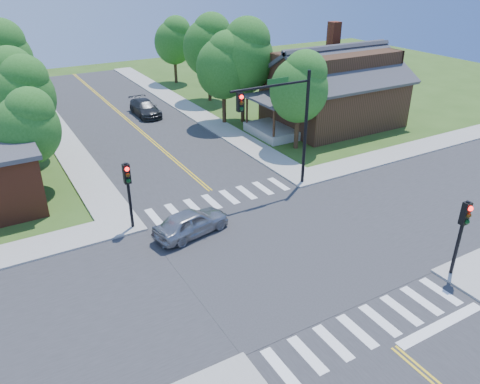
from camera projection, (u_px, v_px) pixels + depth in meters
ground at (279, 250)px, 23.14m from camera, size 100.00×100.00×0.00m
road_ns at (279, 250)px, 23.13m from camera, size 10.00×90.00×0.04m
road_ew at (279, 250)px, 23.13m from camera, size 90.00×10.00×0.04m
intersection_patch at (279, 250)px, 23.14m from camera, size 10.20×10.20×0.06m
sidewalk_ne at (325, 116)px, 42.42m from camera, size 40.00×40.00×0.14m
crosswalk_north at (220, 199)px, 27.91m from camera, size 8.85×2.00×0.01m
crosswalk_south at (369, 326)px, 18.32m from camera, size 8.85×2.00×0.01m
centerline at (279, 249)px, 23.12m from camera, size 0.30×90.00×0.01m
stop_bar at (441, 326)px, 18.38m from camera, size 4.60×0.45×0.09m
signal_mast_ne at (284, 114)px, 27.04m from camera, size 5.30×0.42×7.20m
signal_pole_se at (463, 225)px, 20.10m from camera, size 0.34×0.42×3.80m
signal_pole_nw at (128, 184)px, 23.75m from camera, size 0.34×0.42×3.80m
house_ne at (333, 85)px, 39.42m from camera, size 13.05×8.80×7.11m
tree_e_a at (301, 85)px, 33.42m from camera, size 4.29×4.08×7.29m
tree_e_b at (244, 54)px, 38.69m from camera, size 5.19×4.93×8.82m
tree_e_c at (209, 44)px, 44.93m from camera, size 4.98×4.73×8.47m
tree_e_d at (175, 39)px, 51.97m from camera, size 4.34×4.12×7.37m
tree_w_a at (28, 125)px, 27.30m from camera, size 3.79×3.60×6.45m
tree_w_b at (10, 86)px, 32.11m from camera, size 4.57×4.34×7.76m
tree_w_c at (1, 56)px, 38.62m from camera, size 5.12×4.86×8.71m
tree_house at (225, 64)px, 38.48m from camera, size 4.60×4.37×7.81m
tree_bldg at (23, 93)px, 31.46m from camera, size 4.34×4.12×7.37m
car_silver at (191, 223)px, 24.13m from camera, size 3.25×4.74×1.40m
car_dgrey at (145, 108)px, 42.52m from camera, size 1.95×4.68×1.35m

